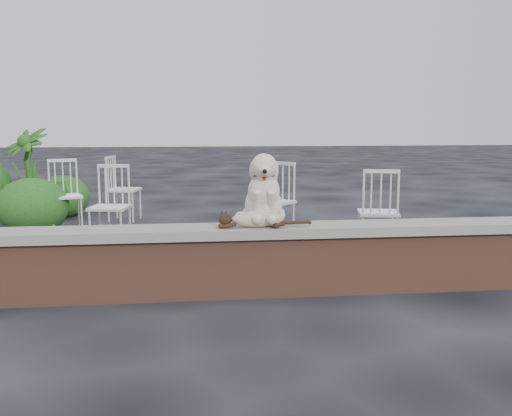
{
  "coord_description": "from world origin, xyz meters",
  "views": [
    {
      "loc": [
        -0.09,
        -4.68,
        1.43
      ],
      "look_at": [
        0.5,
        0.2,
        0.7
      ],
      "focal_mm": 40.64,
      "sensor_mm": 36.0,
      "label": 1
    }
  ],
  "objects": [
    {
      "name": "chair_c",
      "position": [
        1.98,
        1.36,
        0.47
      ],
      "size": [
        0.67,
        0.67,
        0.94
      ],
      "primitive_type": null,
      "rotation": [
        0.0,
        0.0,
        2.93
      ],
      "color": "white",
      "rests_on": "ground"
    },
    {
      "name": "chair_b",
      "position": [
        -0.98,
        2.11,
        0.47
      ],
      "size": [
        0.65,
        0.65,
        0.94
      ],
      "primitive_type": null,
      "rotation": [
        0.0,
        0.0,
        -0.18
      ],
      "color": "white",
      "rests_on": "ground"
    },
    {
      "name": "brick_wall",
      "position": [
        0.0,
        0.0,
        0.25
      ],
      "size": [
        6.0,
        0.3,
        0.5
      ],
      "primitive_type": "cube",
      "color": "brown",
      "rests_on": "ground"
    },
    {
      "name": "chair_e",
      "position": [
        -0.99,
        3.9,
        0.47
      ],
      "size": [
        0.67,
        0.67,
        0.94
      ],
      "primitive_type": null,
      "rotation": [
        0.0,
        0.0,
        1.35
      ],
      "color": "white",
      "rests_on": "ground"
    },
    {
      "name": "potted_plant_b",
      "position": [
        -2.43,
        4.23,
        0.67
      ],
      "size": [
        1.07,
        1.07,
        1.35
      ],
      "primitive_type": "imported",
      "rotation": [
        0.0,
        0.0,
        -0.74
      ],
      "color": "#224D16",
      "rests_on": "ground"
    },
    {
      "name": "chair_d",
      "position": [
        0.97,
        2.33,
        0.47
      ],
      "size": [
        0.79,
        0.79,
        0.94
      ],
      "primitive_type": null,
      "rotation": [
        0.0,
        0.0,
        -0.83
      ],
      "color": "white",
      "rests_on": "ground"
    },
    {
      "name": "capstone",
      "position": [
        0.0,
        0.0,
        0.54
      ],
      "size": [
        6.2,
        0.4,
        0.08
      ],
      "primitive_type": "cube",
      "color": "slate",
      "rests_on": "brick_wall"
    },
    {
      "name": "cat",
      "position": [
        0.47,
        -0.06,
        0.66
      ],
      "size": [
        0.92,
        0.31,
        0.15
      ],
      "primitive_type": null,
      "rotation": [
        0.0,
        0.0,
        -0.1
      ],
      "color": "tan",
      "rests_on": "capstone"
    },
    {
      "name": "ground",
      "position": [
        0.0,
        0.0,
        0.0
      ],
      "size": [
        60.0,
        60.0,
        0.0
      ],
      "primitive_type": "plane",
      "color": "black",
      "rests_on": "ground"
    },
    {
      "name": "dog",
      "position": [
        0.55,
        0.09,
        0.89
      ],
      "size": [
        0.45,
        0.56,
        0.61
      ],
      "primitive_type": null,
      "rotation": [
        0.0,
        0.0,
        -0.1
      ],
      "color": "beige",
      "rests_on": "capstone"
    },
    {
      "name": "chair_a",
      "position": [
        -1.69,
        3.21,
        0.47
      ],
      "size": [
        0.7,
        0.7,
        0.94
      ],
      "primitive_type": null,
      "rotation": [
        0.0,
        0.0,
        0.29
      ],
      "color": "white",
      "rests_on": "ground"
    }
  ]
}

